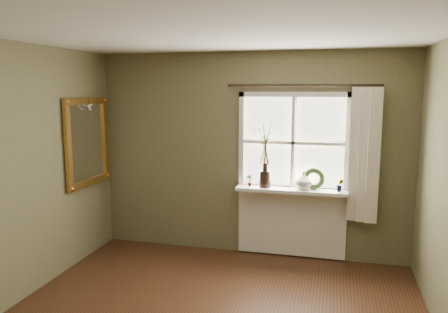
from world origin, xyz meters
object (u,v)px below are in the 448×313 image
object	(u,v)px
wreath	(314,181)
gilt_mirror	(88,142)
cream_vase	(303,180)
dark_jug	(265,179)

from	to	relation	value
wreath	gilt_mirror	world-z (taller)	gilt_mirror
cream_vase	gilt_mirror	world-z (taller)	gilt_mirror
dark_jug	cream_vase	bearing A→B (deg)	0.00
gilt_mirror	cream_vase	bearing A→B (deg)	9.59
dark_jug	wreath	bearing A→B (deg)	3.85
dark_jug	wreath	xyz separation A→B (m)	(0.59, 0.04, -0.00)
cream_vase	gilt_mirror	bearing A→B (deg)	-170.41
dark_jug	cream_vase	distance (m)	0.47
wreath	gilt_mirror	distance (m)	2.86
wreath	cream_vase	bearing A→B (deg)	-171.34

